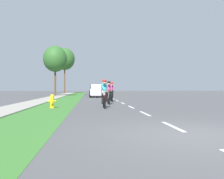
% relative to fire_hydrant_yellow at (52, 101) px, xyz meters
% --- Properties ---
extents(ground_plane, '(120.00, 120.00, 0.00)m').
position_rel_fire_hydrant_yellow_xyz_m(ground_plane, '(4.47, 12.00, -0.37)').
color(ground_plane, '#4C4C4F').
extents(grass_verge, '(2.36, 70.00, 0.01)m').
position_rel_fire_hydrant_yellow_xyz_m(grass_verge, '(0.00, 12.00, -0.37)').
color(grass_verge, '#38722D').
rests_on(grass_verge, ground_plane).
extents(sidewalk_concrete, '(1.79, 70.00, 0.10)m').
position_rel_fire_hydrant_yellow_xyz_m(sidewalk_concrete, '(-2.07, 12.00, -0.37)').
color(sidewalk_concrete, '#9E998E').
rests_on(sidewalk_concrete, ground_plane).
extents(lane_markings_center, '(0.12, 54.30, 0.01)m').
position_rel_fire_hydrant_yellow_xyz_m(lane_markings_center, '(4.47, 16.00, -0.37)').
color(lane_markings_center, white).
rests_on(lane_markings_center, ground_plane).
extents(fire_hydrant_yellow, '(0.44, 0.38, 0.76)m').
position_rel_fire_hydrant_yellow_xyz_m(fire_hydrant_yellow, '(0.00, 0.00, 0.00)').
color(fire_hydrant_yellow, yellow).
rests_on(fire_hydrant_yellow, ground_plane).
extents(cyclist_lead, '(0.42, 1.72, 1.58)m').
position_rel_fire_hydrant_yellow_xyz_m(cyclist_lead, '(2.87, -0.34, 0.44)').
color(cyclist_lead, black).
rests_on(cyclist_lead, ground_plane).
extents(cyclist_trailing, '(0.42, 1.72, 1.58)m').
position_rel_fire_hydrant_yellow_xyz_m(cyclist_trailing, '(3.36, 2.78, 0.44)').
color(cyclist_trailing, black).
rests_on(cyclist_trailing, ground_plane).
extents(cyclist_distant, '(0.42, 1.72, 1.58)m').
position_rel_fire_hydrant_yellow_xyz_m(cyclist_distant, '(3.84, 5.88, 0.44)').
color(cyclist_distant, black).
rests_on(cyclist_distant, ground_plane).
extents(sedan_white, '(1.98, 4.30, 1.52)m').
position_rel_fire_hydrant_yellow_xyz_m(sedan_white, '(3.01, 15.57, 0.40)').
color(sedan_white, silver).
rests_on(sedan_white, ground_plane).
extents(pickup_black, '(2.22, 5.10, 1.64)m').
position_rel_fire_hydrant_yellow_xyz_m(pickup_black, '(3.13, 26.82, 0.46)').
color(pickup_black, black).
rests_on(pickup_black, ground_plane).
extents(suv_maroon, '(2.15, 4.70, 1.79)m').
position_rel_fire_hydrant_yellow_xyz_m(suv_maroon, '(5.63, 37.91, 0.58)').
color(suv_maroon, maroon).
rests_on(suv_maroon, ground_plane).
extents(street_tree_near, '(3.18, 3.18, 6.77)m').
position_rel_fire_hydrant_yellow_xyz_m(street_tree_near, '(-2.57, 19.41, 4.63)').
color(street_tree_near, brown).
rests_on(street_tree_near, ground_plane).
extents(street_tree_far, '(4.02, 4.02, 9.12)m').
position_rel_fire_hydrant_yellow_xyz_m(street_tree_far, '(-2.93, 35.31, 6.52)').
color(street_tree_far, brown).
rests_on(street_tree_far, ground_plane).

